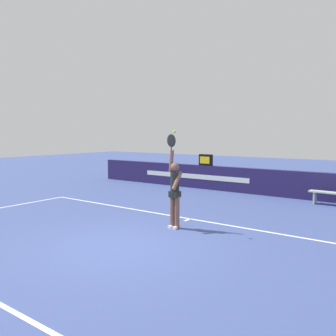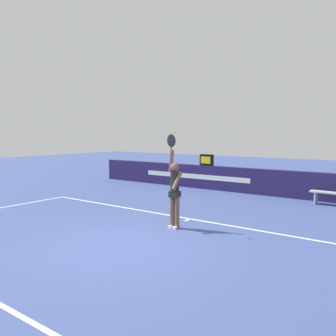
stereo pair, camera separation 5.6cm
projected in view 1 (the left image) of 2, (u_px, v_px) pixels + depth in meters
ground_plane at (121, 245)px, 7.74m from camera, size 60.00×60.00×0.00m
court_lines at (120, 245)px, 7.73m from camera, size 12.12×6.05×0.00m
back_wall at (256, 181)px, 14.24m from camera, size 17.10×0.28×1.07m
speed_display at (206, 160)px, 15.56m from camera, size 0.62×0.20×0.51m
tennis_player at (175, 189)px, 9.04m from camera, size 0.44×0.40×2.50m
tennis_ball at (174, 132)px, 8.60m from camera, size 0.07×0.07×0.07m
courtside_bench_near at (334, 195)px, 11.94m from camera, size 1.63×0.40×0.48m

